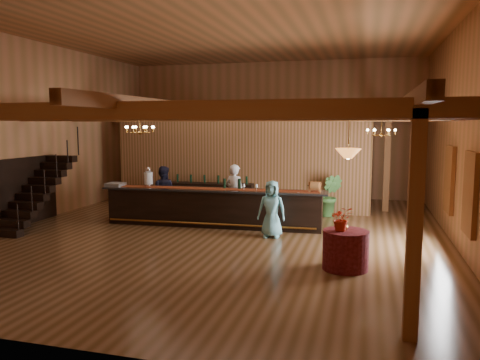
% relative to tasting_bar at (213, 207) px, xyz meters
% --- Properties ---
extents(floor, '(14.00, 14.00, 0.00)m').
position_rel_tasting_bar_xyz_m(floor, '(0.47, -0.66, -0.56)').
color(floor, brown).
rests_on(floor, ground).
extents(ceiling, '(14.00, 14.00, 0.00)m').
position_rel_tasting_bar_xyz_m(ceiling, '(0.47, -0.66, 4.94)').
color(ceiling, '#A76639').
rests_on(ceiling, wall_back).
extents(wall_back, '(12.00, 0.10, 5.50)m').
position_rel_tasting_bar_xyz_m(wall_back, '(0.47, 6.34, 2.19)').
color(wall_back, '#A96B44').
rests_on(wall_back, floor).
extents(wall_front, '(12.00, 0.10, 5.50)m').
position_rel_tasting_bar_xyz_m(wall_front, '(0.47, -7.66, 2.19)').
color(wall_front, '#A96B44').
rests_on(wall_front, floor).
extents(wall_left, '(0.10, 14.00, 5.50)m').
position_rel_tasting_bar_xyz_m(wall_left, '(-5.53, -0.66, 2.19)').
color(wall_left, '#A96B44').
rests_on(wall_left, floor).
extents(wall_right, '(0.10, 14.00, 5.50)m').
position_rel_tasting_bar_xyz_m(wall_right, '(6.47, -0.66, 2.19)').
color(wall_right, '#A96B44').
rests_on(wall_right, floor).
extents(beam_grid, '(11.90, 13.90, 0.39)m').
position_rel_tasting_bar_xyz_m(beam_grid, '(0.47, -0.15, 2.68)').
color(beam_grid, brown).
rests_on(beam_grid, wall_left).
extents(support_posts, '(9.20, 10.20, 3.20)m').
position_rel_tasting_bar_xyz_m(support_posts, '(0.47, -1.16, 1.04)').
color(support_posts, brown).
rests_on(support_posts, floor).
extents(partition_wall, '(9.00, 0.18, 3.10)m').
position_rel_tasting_bar_xyz_m(partition_wall, '(-0.03, 2.84, 0.99)').
color(partition_wall, '#93593B').
rests_on(partition_wall, floor).
extents(window_right_front, '(0.12, 1.05, 1.75)m').
position_rel_tasting_bar_xyz_m(window_right_front, '(6.42, -2.26, 0.99)').
color(window_right_front, white).
rests_on(window_right_front, wall_right).
extents(window_right_back, '(0.12, 1.05, 1.75)m').
position_rel_tasting_bar_xyz_m(window_right_back, '(6.42, 0.34, 0.99)').
color(window_right_back, white).
rests_on(window_right_back, wall_right).
extents(staircase, '(1.00, 2.80, 2.00)m').
position_rel_tasting_bar_xyz_m(staircase, '(-4.98, -1.40, 0.44)').
color(staircase, black).
rests_on(staircase, floor).
extents(backroom_boxes, '(4.10, 0.60, 1.10)m').
position_rel_tasting_bar_xyz_m(backroom_boxes, '(0.17, 4.84, -0.03)').
color(backroom_boxes, black).
rests_on(backroom_boxes, floor).
extents(tasting_bar, '(6.66, 1.18, 1.12)m').
position_rel_tasting_bar_xyz_m(tasting_bar, '(0.00, 0.00, 0.00)').
color(tasting_bar, black).
rests_on(tasting_bar, floor).
extents(beverage_dispenser, '(0.26, 0.26, 0.60)m').
position_rel_tasting_bar_xyz_m(beverage_dispenser, '(-2.03, -0.05, 0.83)').
color(beverage_dispenser, silver).
rests_on(beverage_dispenser, tasting_bar).
extents(glass_rack_tray, '(0.50, 0.50, 0.10)m').
position_rel_tasting_bar_xyz_m(glass_rack_tray, '(-3.05, -0.20, 0.59)').
color(glass_rack_tray, gray).
rests_on(glass_rack_tray, tasting_bar).
extents(raffle_drum, '(0.34, 0.24, 0.30)m').
position_rel_tasting_bar_xyz_m(raffle_drum, '(2.94, 0.10, 0.72)').
color(raffle_drum, '#955626').
rests_on(raffle_drum, tasting_bar).
extents(bar_bottle_0, '(0.07, 0.07, 0.30)m').
position_rel_tasting_bar_xyz_m(bar_bottle_0, '(0.31, 0.14, 0.69)').
color(bar_bottle_0, black).
rests_on(bar_bottle_0, tasting_bar).
extents(bar_bottle_1, '(0.07, 0.07, 0.30)m').
position_rel_tasting_bar_xyz_m(bar_bottle_1, '(0.75, 0.17, 0.69)').
color(bar_bottle_1, black).
rests_on(bar_bottle_1, tasting_bar).
extents(bar_bottle_2, '(0.07, 0.07, 0.30)m').
position_rel_tasting_bar_xyz_m(bar_bottle_2, '(0.76, 0.17, 0.69)').
color(bar_bottle_2, black).
rests_on(bar_bottle_2, tasting_bar).
extents(backbar_shelf, '(3.43, 0.73, 0.96)m').
position_rel_tasting_bar_xyz_m(backbar_shelf, '(-1.08, 2.32, -0.08)').
color(backbar_shelf, black).
rests_on(backbar_shelf, floor).
extents(round_table, '(0.94, 0.94, 0.81)m').
position_rel_tasting_bar_xyz_m(round_table, '(3.94, -3.16, -0.15)').
color(round_table, maroon).
rests_on(round_table, floor).
extents(chandelier_left, '(0.80, 0.80, 0.51)m').
position_rel_tasting_bar_xyz_m(chandelier_left, '(-1.67, -1.19, 2.29)').
color(chandelier_left, '#A06B28').
rests_on(chandelier_left, beam_grid).
extents(chandelier_right, '(0.80, 0.80, 0.60)m').
position_rel_tasting_bar_xyz_m(chandelier_right, '(4.68, 1.24, 2.20)').
color(chandelier_right, '#A06B28').
rests_on(chandelier_right, beam_grid).
extents(pendant_lamp, '(0.52, 0.52, 0.90)m').
position_rel_tasting_bar_xyz_m(pendant_lamp, '(3.94, -3.16, 1.84)').
color(pendant_lamp, '#A06B28').
rests_on(pendant_lamp, beam_grid).
extents(bartender, '(0.74, 0.60, 1.77)m').
position_rel_tasting_bar_xyz_m(bartender, '(0.45, 0.75, 0.33)').
color(bartender, white).
rests_on(bartender, floor).
extents(staff_second, '(0.90, 0.75, 1.65)m').
position_rel_tasting_bar_xyz_m(staff_second, '(-1.95, 0.79, 0.27)').
color(staff_second, black).
rests_on(staff_second, floor).
extents(guest, '(0.74, 0.49, 1.51)m').
position_rel_tasting_bar_xyz_m(guest, '(1.92, -0.86, 0.20)').
color(guest, '#6FBCC6').
rests_on(guest, floor).
extents(floor_plant, '(0.78, 0.64, 1.38)m').
position_rel_tasting_bar_xyz_m(floor_plant, '(3.18, 2.38, 0.13)').
color(floor_plant, '#3B6B2E').
rests_on(floor_plant, floor).
extents(table_flowers, '(0.54, 0.50, 0.50)m').
position_rel_tasting_bar_xyz_m(table_flowers, '(3.85, -3.20, 0.50)').
color(table_flowers, '#AF220A').
rests_on(table_flowers, round_table).
extents(table_vase, '(0.17, 0.17, 0.30)m').
position_rel_tasting_bar_xyz_m(table_vase, '(3.89, -3.13, 0.40)').
color(table_vase, '#A06B28').
rests_on(table_vase, round_table).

